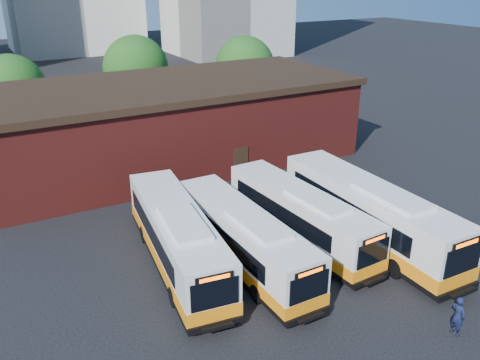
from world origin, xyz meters
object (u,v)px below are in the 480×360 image
bus_east (369,216)px  transit_worker (458,316)px  bus_mideast (300,218)px  bus_midwest (244,241)px  bus_west (178,240)px

bus_east → transit_worker: size_ratio=7.13×
bus_mideast → transit_worker: bearing=-86.9°
bus_mideast → bus_midwest: bearing=-172.5°
bus_mideast → bus_east: (3.24, -1.97, 0.20)m
bus_west → bus_mideast: size_ratio=1.06×
bus_east → transit_worker: (-2.16, -7.91, -0.70)m
bus_midwest → transit_worker: bus_midwest is taller
bus_west → bus_east: 10.71m
bus_mideast → bus_west: bearing=170.1°
bus_midwest → bus_mideast: (4.08, 0.77, -0.01)m
bus_mideast → transit_worker: size_ratio=6.29×
bus_midwest → bus_west: bearing=151.3°
bus_east → bus_midwest: bearing=171.6°
bus_midwest → transit_worker: (5.16, -9.11, -0.50)m
bus_west → bus_midwest: 3.41m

